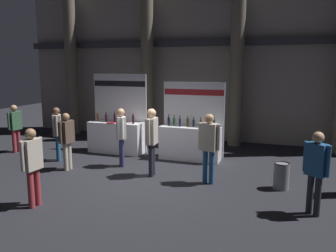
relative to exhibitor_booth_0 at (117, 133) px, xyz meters
The scene contains 13 objects.
ground_plane 2.94m from the exhibitor_booth_0, 50.30° to the right, with size 28.83×28.83×0.00m, color black.
hall_colonnade 4.34m from the exhibitor_booth_0, 57.75° to the left, with size 14.42×1.07×6.68m.
exhibitor_booth_0 is the anchor object (origin of this frame).
exhibitor_booth_1 2.55m from the exhibitor_booth_0, ahead, with size 1.94×0.66×2.35m.
trash_bin 5.58m from the exhibitor_booth_0, 19.18° to the right, with size 0.36×0.36×0.63m.
visitor_1 1.71m from the exhibitor_booth_0, 57.59° to the right, with size 0.38×0.40×1.67m.
visitor_2 4.12m from the exhibitor_booth_0, 29.59° to the right, with size 0.57×0.32×1.73m.
visitor_3 2.85m from the exhibitor_booth_0, 43.52° to the right, with size 0.25×0.55×1.78m.
visitor_4 6.67m from the exhibitor_booth_0, 27.96° to the right, with size 0.46×0.38×1.65m.
visitor_5 4.63m from the exhibitor_booth_0, 83.56° to the right, with size 0.23×0.57×1.63m.
visitor_6 2.26m from the exhibitor_booth_0, 99.35° to the right, with size 0.27×0.56×1.59m.
visitor_7 3.37m from the exhibitor_booth_0, 160.86° to the right, with size 0.26×0.56×1.58m.
visitor_8 1.96m from the exhibitor_booth_0, 128.03° to the right, with size 0.40×0.47×1.63m.
Camera 1 is at (3.50, -7.82, 2.88)m, focal length 36.99 mm.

